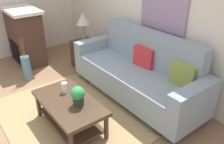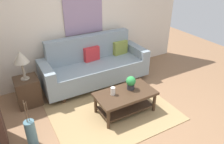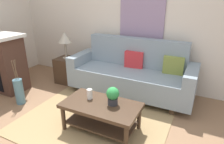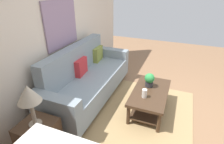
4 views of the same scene
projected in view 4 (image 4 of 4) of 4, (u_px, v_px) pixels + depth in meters
name	position (u px, v px, depth m)	size (l,w,h in m)	color
ground_plane	(169.00, 123.00, 3.11)	(9.65, 9.65, 0.00)	#8C6647
wall_back	(53.00, 33.00, 3.23)	(5.65, 0.10, 2.70)	beige
area_rug	(141.00, 116.00, 3.27)	(2.24, 1.76, 0.01)	#A38456
couch	(87.00, 79.00, 3.61)	(2.38, 0.84, 1.08)	gray
throw_pillow_crimson	(81.00, 67.00, 3.54)	(0.36, 0.12, 0.32)	red
throw_pillow_olive	(98.00, 54.00, 4.17)	(0.36, 0.12, 0.32)	olive
coffee_table	(150.00, 96.00, 3.27)	(1.10, 0.60, 0.43)	#422D1E
tabletop_vase	(144.00, 93.00, 3.02)	(0.08, 0.08, 0.15)	white
potted_plant_tabletop	(149.00, 80.00, 3.30)	(0.18, 0.18, 0.26)	#2D2D33
side_table	(40.00, 140.00, 2.42)	(0.44, 0.44, 0.56)	#422D1E
table_lamp	(29.00, 96.00, 2.10)	(0.28, 0.28, 0.57)	gray
framed_painting	(61.00, 24.00, 3.30)	(0.90, 0.03, 0.85)	gray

